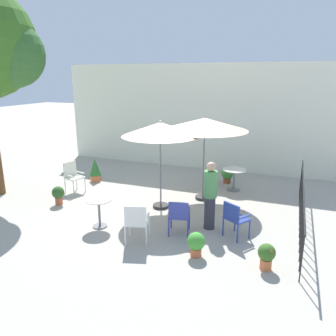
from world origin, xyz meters
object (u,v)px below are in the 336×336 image
(patio_chair_3, at_px, (235,217))
(standing_person, at_px, (210,195))
(potted_plant_1, at_px, (196,243))
(potted_plant_3, at_px, (95,170))
(potted_plant_2, at_px, (227,174))
(patio_umbrella_0, at_px, (205,125))
(patio_chair_0, at_px, (73,175))
(patio_chair_1, at_px, (179,214))
(potted_plant_4, at_px, (267,255))
(potted_plant_0, at_px, (58,194))
(patio_chair_2, at_px, (137,220))
(cafe_table_0, at_px, (99,208))
(patio_umbrella_1, at_px, (160,130))
(cafe_table_1, at_px, (234,176))

(patio_chair_3, distance_m, standing_person, 0.79)
(potted_plant_1, xyz_separation_m, potted_plant_3, (-4.74, 3.57, 0.11))
(potted_plant_1, height_order, potted_plant_2, potted_plant_2)
(patio_umbrella_0, bearing_deg, patio_chair_0, -167.81)
(standing_person, bearing_deg, patio_chair_3, -23.52)
(patio_chair_1, bearing_deg, potted_plant_4, -20.49)
(potted_plant_0, bearing_deg, patio_chair_2, -21.30)
(potted_plant_0, relative_size, potted_plant_1, 1.04)
(potted_plant_1, bearing_deg, potted_plant_3, 142.98)
(patio_chair_2, bearing_deg, potted_plant_1, -3.43)
(cafe_table_0, xyz_separation_m, patio_chair_2, (1.20, -0.38, 0.04))
(patio_umbrella_0, xyz_separation_m, patio_chair_0, (-4.03, -0.87, -1.68))
(patio_chair_3, relative_size, potted_plant_2, 1.58)
(patio_chair_1, xyz_separation_m, potted_plant_1, (0.65, -0.78, -0.21))
(patio_umbrella_0, distance_m, standing_person, 2.43)
(patio_chair_3, relative_size, potted_plant_4, 1.65)
(patio_chair_2, distance_m, patio_chair_3, 2.20)
(patio_chair_2, bearing_deg, patio_chair_1, 43.46)
(patio_umbrella_0, relative_size, patio_chair_2, 2.73)
(cafe_table_0, bearing_deg, patio_umbrella_1, 61.48)
(patio_chair_1, distance_m, potted_plant_1, 1.04)
(cafe_table_0, bearing_deg, potted_plant_3, 124.62)
(patio_chair_0, xyz_separation_m, potted_plant_2, (4.41, 2.65, -0.26))
(potted_plant_2, bearing_deg, cafe_table_1, -62.99)
(cafe_table_0, xyz_separation_m, patio_chair_3, (3.17, 0.61, 0.02))
(potted_plant_0, relative_size, standing_person, 0.32)
(patio_chair_0, xyz_separation_m, standing_person, (4.70, -1.01, 0.30))
(patio_umbrella_0, bearing_deg, potted_plant_4, -56.44)
(patio_umbrella_1, relative_size, potted_plant_0, 4.57)
(cafe_table_1, bearing_deg, patio_chair_3, -79.63)
(potted_plant_0, xyz_separation_m, potted_plant_2, (4.13, 3.72, -0.01))
(potted_plant_4, bearing_deg, cafe_table_0, 173.69)
(patio_chair_0, bearing_deg, standing_person, -12.10)
(potted_plant_3, xyz_separation_m, potted_plant_4, (6.12, -3.55, -0.11))
(patio_umbrella_0, relative_size, potted_plant_0, 4.64)
(cafe_table_0, relative_size, potted_plant_4, 1.38)
(potted_plant_0, xyz_separation_m, potted_plant_3, (-0.24, 2.28, 0.09))
(patio_chair_0, bearing_deg, cafe_table_1, 22.46)
(patio_chair_2, height_order, standing_person, standing_person)
(potted_plant_0, height_order, potted_plant_2, potted_plant_2)
(potted_plant_3, bearing_deg, patio_umbrella_0, -4.87)
(patio_chair_0, relative_size, patio_chair_1, 1.14)
(potted_plant_3, bearing_deg, patio_chair_2, -46.16)
(cafe_table_0, relative_size, potted_plant_3, 0.90)
(patio_umbrella_0, distance_m, patio_chair_1, 3.01)
(potted_plant_0, height_order, standing_person, standing_person)
(patio_umbrella_1, xyz_separation_m, patio_chair_1, (1.02, -1.38, -1.69))
(cafe_table_0, xyz_separation_m, potted_plant_0, (-1.90, 0.83, -0.18))
(standing_person, bearing_deg, potted_plant_1, -87.04)
(patio_chair_1, distance_m, patio_chair_2, 1.02)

